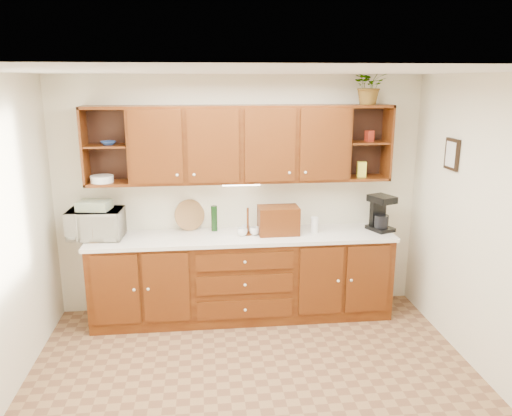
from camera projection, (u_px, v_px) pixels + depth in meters
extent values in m
plane|color=olive|center=(257.00, 394.00, 4.16)|extent=(4.00, 4.00, 0.00)
plane|color=white|center=(257.00, 71.00, 3.51)|extent=(4.00, 4.00, 0.00)
plane|color=#ECE4C6|center=(240.00, 195.00, 5.52)|extent=(4.00, 0.00, 4.00)
plane|color=#ECE4C6|center=(502.00, 237.00, 4.05)|extent=(0.00, 3.50, 3.50)
cube|color=#3E1607|center=(242.00, 277.00, 5.44)|extent=(3.20, 0.60, 0.90)
cube|color=white|center=(242.00, 237.00, 5.32)|extent=(3.24, 0.64, 0.04)
cube|color=#3E1607|center=(241.00, 144.00, 5.22)|extent=(2.30, 0.33, 0.80)
cube|color=black|center=(109.00, 144.00, 5.22)|extent=(0.45, 0.02, 0.80)
cube|color=black|center=(363.00, 141.00, 5.51)|extent=(0.45, 0.02, 0.80)
cube|color=#3E1607|center=(106.00, 146.00, 5.07)|extent=(0.43, 0.30, 0.02)
cube|color=#3E1607|center=(368.00, 142.00, 5.36)|extent=(0.43, 0.30, 0.02)
cube|color=#3E1607|center=(370.00, 106.00, 5.26)|extent=(0.45, 0.33, 0.03)
cube|color=white|center=(241.00, 184.00, 5.27)|extent=(0.40, 0.05, 0.02)
cube|color=black|center=(452.00, 154.00, 4.77)|extent=(0.03, 0.24, 0.30)
cylinder|color=#A87946|center=(95.00, 233.00, 5.12)|extent=(0.30, 0.30, 0.15)
imported|color=beige|center=(96.00, 224.00, 5.17)|extent=(0.57, 0.40, 0.30)
cube|color=#C6BC5D|center=(94.00, 205.00, 5.12)|extent=(0.36, 0.29, 0.10)
cylinder|color=black|center=(214.00, 218.00, 5.42)|extent=(0.09, 0.09, 0.28)
cylinder|color=#A87946|center=(190.00, 229.00, 5.49)|extent=(0.35, 0.21, 0.34)
cube|color=#3E1607|center=(278.00, 220.00, 5.31)|extent=(0.43, 0.27, 0.30)
cylinder|color=#3E1607|center=(248.00, 221.00, 5.30)|extent=(0.02, 0.02, 0.29)
cylinder|color=#3E1607|center=(248.00, 234.00, 5.33)|extent=(0.12, 0.12, 0.02)
imported|color=white|center=(255.00, 231.00, 5.30)|extent=(0.14, 0.14, 0.08)
imported|color=white|center=(246.00, 228.00, 5.39)|extent=(0.14, 0.14, 0.08)
imported|color=white|center=(242.00, 232.00, 5.27)|extent=(0.14, 0.14, 0.08)
cylinder|color=maroon|center=(273.00, 229.00, 5.29)|extent=(0.14, 0.14, 0.13)
cylinder|color=white|center=(314.00, 225.00, 5.37)|extent=(0.11, 0.11, 0.17)
cylinder|color=yellow|center=(282.00, 228.00, 5.39)|extent=(0.13, 0.13, 0.10)
cube|color=black|center=(380.00, 228.00, 5.47)|extent=(0.29, 0.33, 0.04)
cube|color=black|center=(378.00, 211.00, 5.53)|extent=(0.20, 0.13, 0.33)
cube|color=black|center=(382.00, 199.00, 5.39)|extent=(0.29, 0.33, 0.07)
cylinder|color=black|center=(381.00, 222.00, 5.43)|extent=(0.20, 0.20, 0.15)
imported|color=navy|center=(108.00, 143.00, 5.06)|extent=(0.20, 0.20, 0.04)
cylinder|color=white|center=(102.00, 179.00, 5.11)|extent=(0.27, 0.27, 0.07)
cube|color=yellow|center=(362.00, 169.00, 5.40)|extent=(0.10, 0.08, 0.17)
cube|color=maroon|center=(369.00, 136.00, 5.34)|extent=(0.09, 0.09, 0.12)
imported|color=#999999|center=(370.00, 85.00, 5.15)|extent=(0.36, 0.31, 0.39)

